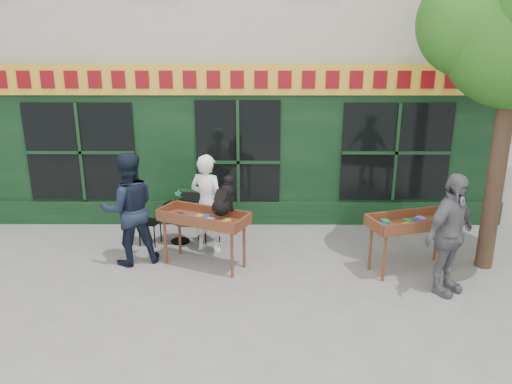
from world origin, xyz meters
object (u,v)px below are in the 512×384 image
man_left (129,209)px  man_right (450,235)px  bistro_table (179,215)px  woman (207,203)px  book_cart_center (204,221)px  book_cart_right (414,225)px  dog (224,195)px

man_left → man_right: bearing=145.1°
bistro_table → woman: bearing=-32.5°
woman → man_left: man_left is taller
book_cart_center → man_left: (-1.28, 0.12, 0.16)m
book_cart_right → man_left: man_left is taller
book_cart_right → bistro_table: (-4.07, 1.19, -0.28)m
woman → bistro_table: bearing=-7.7°
book_cart_center → book_cart_right: 3.50m
man_right → man_left: (-5.07, 1.04, 0.04)m
woman → book_cart_right: (3.49, -0.82, -0.09)m
book_cart_right → bistro_table: size_ratio=2.13×
dog → book_cart_right: bearing=22.5°
man_right → man_left: size_ratio=0.96×
book_cart_right → man_right: bearing=-85.6°
dog → bistro_table: dog is taller
woman → man_right: 4.11m
woman → man_left: size_ratio=0.92×
woman → man_right: man_right is taller
book_cart_center → dog: (0.35, -0.05, 0.47)m
dog → man_left: (-1.63, 0.17, -0.31)m
man_right → woman: bearing=120.1°
man_right → bistro_table: bearing=118.6°
woman → man_right: bearing=-177.7°
book_cart_center → woman: bearing=114.8°
book_cart_center → bistro_table: 1.21m
woman → bistro_table: (-0.58, 0.37, -0.37)m
book_cart_right → man_left: 4.78m
book_cart_center → man_left: bearing=-160.5°
woman → bistro_table: size_ratio=2.39×
dog → man_left: 1.67m
man_left → woman: bearing=179.2°
dog → man_left: man_left is taller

